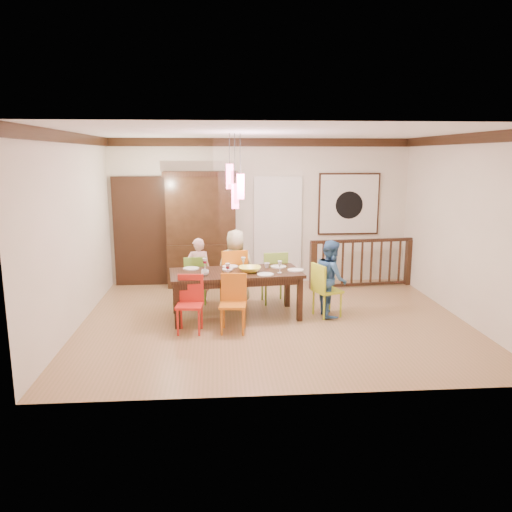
{
  "coord_description": "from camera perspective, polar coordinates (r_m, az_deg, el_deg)",
  "views": [
    {
      "loc": [
        -0.85,
        -7.49,
        2.57
      ],
      "look_at": [
        -0.25,
        0.4,
        0.97
      ],
      "focal_mm": 35.0,
      "sensor_mm": 36.0,
      "label": 1
    }
  ],
  "objects": [
    {
      "name": "china_hutch",
      "position": [
        9.9,
        -6.25,
        3.06
      ],
      "size": [
        1.44,
        0.46,
        2.27
      ],
      "color": "black",
      "rests_on": "floor"
    },
    {
      "name": "plate_near_left",
      "position": [
        7.61,
        -7.0,
        -2.42
      ],
      "size": [
        0.26,
        0.26,
        0.01
      ],
      "primitive_type": "cylinder",
      "color": "white",
      "rests_on": "dining_table"
    },
    {
      "name": "person_far_mid",
      "position": [
        8.78,
        -2.32,
        -1.18
      ],
      "size": [
        0.66,
        0.46,
        1.31
      ],
      "primitive_type": "imported",
      "rotation": [
        0.0,
        0.0,
        3.08
      ],
      "color": "beige",
      "rests_on": "floor"
    },
    {
      "name": "chair_far_left",
      "position": [
        8.8,
        -6.99,
        -2.28
      ],
      "size": [
        0.43,
        0.43,
        0.87
      ],
      "rotation": [
        0.0,
        0.0,
        3.25
      ],
      "color": "#6EA531",
      "rests_on": "floor"
    },
    {
      "name": "wine_glass_a",
      "position": [
        8.11,
        -5.86,
        -0.91
      ],
      "size": [
        0.08,
        0.08,
        0.19
      ],
      "primitive_type": null,
      "color": "#590C19",
      "rests_on": "dining_table"
    },
    {
      "name": "person_end_right",
      "position": [
        8.15,
        8.57,
        -2.52
      ],
      "size": [
        0.48,
        0.61,
        1.24
      ],
      "primitive_type": "imported",
      "rotation": [
        0.0,
        0.0,
        1.58
      ],
      "color": "#38669E",
      "rests_on": "floor"
    },
    {
      "name": "balustrade",
      "position": [
        10.07,
        12.0,
        -0.68
      ],
      "size": [
        2.13,
        0.3,
        0.96
      ],
      "rotation": [
        0.0,
        0.0,
        0.1
      ],
      "color": "black",
      "rests_on": "floor"
    },
    {
      "name": "plate_far_right",
      "position": [
        8.28,
        2.58,
        -1.22
      ],
      "size": [
        0.26,
        0.26,
        0.01
      ],
      "primitive_type": "cylinder",
      "color": "white",
      "rests_on": "dining_table"
    },
    {
      "name": "pendant_cluster",
      "position": [
        7.76,
        -2.41,
        8.01
      ],
      "size": [
        0.27,
        0.21,
        1.14
      ],
      "color": "#FF4C7E",
      "rests_on": "ceiling"
    },
    {
      "name": "napkin",
      "position": [
        7.64,
        -2.61,
        -2.3
      ],
      "size": [
        0.18,
        0.14,
        0.01
      ],
      "primitive_type": "cube",
      "color": "#D83359",
      "rests_on": "dining_table"
    },
    {
      "name": "plate_far_left",
      "position": [
        8.21,
        -7.41,
        -1.41
      ],
      "size": [
        0.26,
        0.26,
        0.01
      ],
      "primitive_type": "cylinder",
      "color": "white",
      "rests_on": "dining_table"
    },
    {
      "name": "chair_far_right",
      "position": [
        8.79,
        2.02,
        -1.96
      ],
      "size": [
        0.46,
        0.46,
        0.93
      ],
      "rotation": [
        0.0,
        0.0,
        3.23
      ],
      "color": "olive",
      "rests_on": "floor"
    },
    {
      "name": "chair_near_left",
      "position": [
        7.38,
        -7.61,
        -5.1
      ],
      "size": [
        0.41,
        0.41,
        0.84
      ],
      "rotation": [
        0.0,
        0.0,
        -0.09
      ],
      "color": "red",
      "rests_on": "floor"
    },
    {
      "name": "cup_left",
      "position": [
        7.72,
        -5.85,
        -1.9
      ],
      "size": [
        0.13,
        0.13,
        0.09
      ],
      "primitive_type": "imported",
      "rotation": [
        0.0,
        0.0,
        -0.08
      ],
      "color": "silver",
      "rests_on": "dining_table"
    },
    {
      "name": "wine_glass_b",
      "position": [
        8.14,
        -1.46,
        -0.79
      ],
      "size": [
        0.08,
        0.08,
        0.19
      ],
      "primitive_type": null,
      "color": "silver",
      "rests_on": "dining_table"
    },
    {
      "name": "cup_right",
      "position": [
        8.2,
        1.24,
        -1.08
      ],
      "size": [
        0.11,
        0.11,
        0.09
      ],
      "primitive_type": "imported",
      "rotation": [
        0.0,
        0.0,
        -0.28
      ],
      "color": "silver",
      "rests_on": "dining_table"
    },
    {
      "name": "panel_door",
      "position": [
        10.18,
        -13.07,
        2.55
      ],
      "size": [
        1.04,
        0.07,
        2.24
      ],
      "primitive_type": "cube",
      "color": "black",
      "rests_on": "wall_back"
    },
    {
      "name": "ceiling",
      "position": [
        7.55,
        2.18,
        13.94
      ],
      "size": [
        6.0,
        6.0,
        0.0
      ],
      "primitive_type": "plane",
      "rotation": [
        3.14,
        0.0,
        0.0
      ],
      "color": "white",
      "rests_on": "wall_back"
    },
    {
      "name": "wall_back",
      "position": [
        10.09,
        0.51,
        5.06
      ],
      "size": [
        6.0,
        0.0,
        6.0
      ],
      "primitive_type": "plane",
      "rotation": [
        1.57,
        0.0,
        0.0
      ],
      "color": "beige",
      "rests_on": "floor"
    },
    {
      "name": "painting",
      "position": [
        10.35,
        10.57,
        5.86
      ],
      "size": [
        1.25,
        0.06,
        1.25
      ],
      "color": "black",
      "rests_on": "wall_back"
    },
    {
      "name": "plate_far_mid",
      "position": [
        8.3,
        -2.96,
        -1.19
      ],
      "size": [
        0.26,
        0.26,
        0.01
      ],
      "primitive_type": "cylinder",
      "color": "white",
      "rests_on": "dining_table"
    },
    {
      "name": "crown_molding",
      "position": [
        7.55,
        2.17,
        13.33
      ],
      "size": [
        6.0,
        5.0,
        0.16
      ],
      "primitive_type": null,
      "color": "black",
      "rests_on": "wall_back"
    },
    {
      "name": "wall_left",
      "position": [
        7.88,
        -20.17,
        2.56
      ],
      "size": [
        0.0,
        5.0,
        5.0
      ],
      "primitive_type": "plane",
      "rotation": [
        1.57,
        0.0,
        1.57
      ],
      "color": "beige",
      "rests_on": "floor"
    },
    {
      "name": "wine_glass_c",
      "position": [
        7.7,
        -3.24,
        -1.53
      ],
      "size": [
        0.08,
        0.08,
        0.19
      ],
      "primitive_type": null,
      "color": "#590C19",
      "rests_on": "dining_table"
    },
    {
      "name": "chair_end_right",
      "position": [
        8.14,
        8.17,
        -3.42
      ],
      "size": [
        0.51,
        0.51,
        0.87
      ],
      "rotation": [
        0.0,
        0.0,
        1.94
      ],
      "color": "#BFD124",
      "rests_on": "floor"
    },
    {
      "name": "chair_near_mid",
      "position": [
        7.34,
        -2.65,
        -5.06
      ],
      "size": [
        0.43,
        0.43,
        0.85
      ],
      "rotation": [
        0.0,
        0.0,
        -0.11
      ],
      "color": "#C76715",
      "rests_on": "floor"
    },
    {
      "name": "dining_table",
      "position": [
        7.98,
        -2.32,
        -2.39
      ],
      "size": [
        2.16,
        1.17,
        0.75
      ],
      "rotation": [
        0.0,
        0.0,
        0.11
      ],
      "color": "black",
      "rests_on": "floor"
    },
    {
      "name": "serving_bowl",
      "position": [
        7.91,
        -0.71,
        -1.54
      ],
      "size": [
        0.37,
        0.37,
        0.09
      ],
      "primitive_type": "imported",
      "rotation": [
        0.0,
        0.0,
        -0.04
      ],
      "color": "yellow",
      "rests_on": "dining_table"
    },
    {
      "name": "small_bowl",
      "position": [
        7.93,
        -3.28,
        -1.65
      ],
      "size": [
        0.2,
        0.2,
        0.05
      ],
      "primitive_type": "imported",
      "rotation": [
        0.0,
        0.0,
        0.16
      ],
      "color": "white",
      "rests_on": "dining_table"
    },
    {
      "name": "wall_right",
      "position": [
        8.5,
        22.66,
        2.98
      ],
      "size": [
        0.0,
        5.0,
        5.0
      ],
      "primitive_type": "plane",
      "rotation": [
        1.57,
        0.0,
        -1.57
      ],
      "color": "beige",
      "rests_on": "floor"
    },
    {
      "name": "chair_far_mid",
      "position": [
        8.7,
        -2.68,
        -1.89
      ],
      "size": [
        0.51,
        0.51,
        0.99
      ],
      "rotation": [
        0.0,
        0.0,
        3.3
      ],
      "color": "orange",
      "rests_on": "floor"
    },
    {
      "name": "plate_end_right",
      "position": [
        8.06,
        4.54,
        -1.6
      ],
      "size": [
        0.26,
        0.26,
        0.01
      ],
      "primitive_type": "cylinder",
      "color": "white",
      "rests_on": "dining_table"
    },
    {
      "name": "floor",
      "position": [
        7.97,
        2.02,
        -7.39
      ],
      "size": [
        6.0,
        6.0,
        0.0
      ],
      "primitive_type": "plane",
      "color": "#967548",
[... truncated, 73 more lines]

